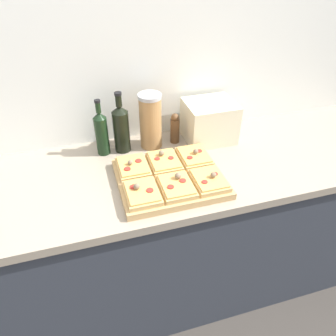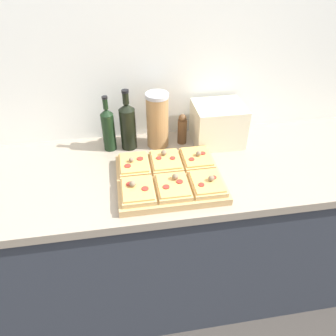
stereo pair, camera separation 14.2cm
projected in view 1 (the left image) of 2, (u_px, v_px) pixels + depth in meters
The scene contains 15 objects.
ground_plane at pixel (169, 336), 1.76m from camera, with size 12.00×12.00×0.00m, color #3D3833.
wall_back at pixel (129, 65), 1.54m from camera, with size 6.00×0.06×2.50m.
kitchen_counter at pixel (152, 237), 1.75m from camera, with size 2.63×0.67×0.88m.
cutting_board at pixel (170, 178), 1.42m from camera, with size 0.45×0.38×0.03m, color tan.
pizza_slice_back_left at pixel (133, 167), 1.44m from camera, with size 0.13×0.17×0.05m.
pizza_slice_back_center at pixel (164, 161), 1.47m from camera, with size 0.13×0.17×0.05m.
pizza_slice_back_right at pixel (194, 156), 1.50m from camera, with size 0.13×0.17×0.05m.
pizza_slice_front_left at pixel (142, 193), 1.30m from camera, with size 0.13×0.17×0.05m.
pizza_slice_front_center at pixel (176, 186), 1.33m from camera, with size 0.13×0.17×0.05m.
pizza_slice_front_right at pixel (209, 180), 1.36m from camera, with size 0.13×0.17×0.05m.
olive_oil_bottle at pixel (101, 132), 1.54m from camera, with size 0.06×0.06×0.28m.
wine_bottle at pixel (121, 128), 1.55m from camera, with size 0.08×0.08×0.30m.
grain_jar_tall at pixel (151, 121), 1.58m from camera, with size 0.11×0.11×0.28m.
pepper_mill at pixel (175, 128), 1.64m from camera, with size 0.05×0.05×0.16m.
toaster_oven at pixel (209, 121), 1.66m from camera, with size 0.27×0.21×0.20m.
Camera 1 is at (-0.25, -0.84, 1.78)m, focal length 35.00 mm.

